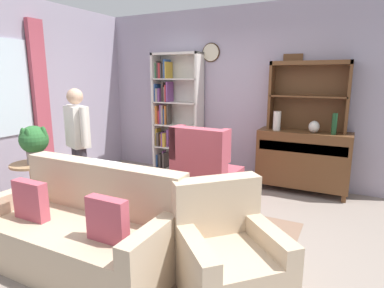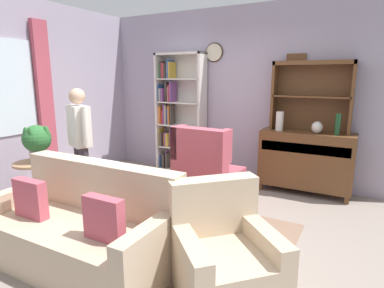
# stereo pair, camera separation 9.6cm
# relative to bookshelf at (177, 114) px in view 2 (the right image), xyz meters

# --- Properties ---
(ground_plane) EXTENTS (5.40, 4.60, 0.02)m
(ground_plane) POSITION_rel_bookshelf_xyz_m (1.15, -1.94, -1.06)
(ground_plane) COLOR gray
(wall_back) EXTENTS (5.00, 0.09, 2.80)m
(wall_back) POSITION_rel_bookshelf_xyz_m (1.15, 0.19, 0.36)
(wall_back) COLOR #A399AD
(wall_back) RESTS_ON ground_plane
(wall_left) EXTENTS (0.16, 4.20, 2.80)m
(wall_left) POSITION_rel_bookshelf_xyz_m (-1.37, -1.99, 0.35)
(wall_left) COLOR #A399AD
(wall_left) RESTS_ON ground_plane
(area_rug) EXTENTS (2.21, 2.07, 0.01)m
(area_rug) POSITION_rel_bookshelf_xyz_m (1.35, -2.24, -1.04)
(area_rug) COLOR #846651
(area_rug) RESTS_ON ground_plane
(bookshelf) EXTENTS (0.90, 0.30, 2.10)m
(bookshelf) POSITION_rel_bookshelf_xyz_m (0.00, 0.00, 0.00)
(bookshelf) COLOR silver
(bookshelf) RESTS_ON ground_plane
(sideboard) EXTENTS (1.30, 0.45, 0.92)m
(sideboard) POSITION_rel_bookshelf_xyz_m (2.25, -0.08, -0.54)
(sideboard) COLOR brown
(sideboard) RESTS_ON ground_plane
(sideboard_hutch) EXTENTS (1.10, 0.26, 1.00)m
(sideboard_hutch) POSITION_rel_bookshelf_xyz_m (2.25, 0.02, 0.51)
(sideboard_hutch) COLOR brown
(sideboard_hutch) RESTS_ON sideboard
(vase_tall) EXTENTS (0.11, 0.11, 0.28)m
(vase_tall) POSITION_rel_bookshelf_xyz_m (1.86, -0.17, 0.01)
(vase_tall) COLOR beige
(vase_tall) RESTS_ON sideboard
(vase_round) EXTENTS (0.15, 0.15, 0.17)m
(vase_round) POSITION_rel_bookshelf_xyz_m (2.38, -0.15, -0.04)
(vase_round) COLOR beige
(vase_round) RESTS_ON sideboard
(bottle_wine) EXTENTS (0.07, 0.07, 0.30)m
(bottle_wine) POSITION_rel_bookshelf_xyz_m (2.64, -0.17, 0.02)
(bottle_wine) COLOR #194223
(bottle_wine) RESTS_ON sideboard
(couch_floral) EXTENTS (1.80, 0.86, 0.90)m
(couch_floral) POSITION_rel_bookshelf_xyz_m (0.76, -2.96, -0.74)
(couch_floral) COLOR #C6AD8E
(couch_floral) RESTS_ON ground_plane
(armchair_floral) EXTENTS (1.08, 1.08, 0.88)m
(armchair_floral) POSITION_rel_bookshelf_xyz_m (2.08, -2.74, -0.76)
(armchair_floral) COLOR #C6AD8E
(armchair_floral) RESTS_ON ground_plane
(wingback_chair) EXTENTS (0.82, 0.84, 1.05)m
(wingback_chair) POSITION_rel_bookshelf_xyz_m (1.10, -1.05, -0.66)
(wingback_chair) COLOR #B74C5B
(wingback_chair) RESTS_ON ground_plane
(plant_stand) EXTENTS (0.52, 0.52, 0.63)m
(plant_stand) POSITION_rel_bookshelf_xyz_m (-0.71, -2.36, -0.66)
(plant_stand) COLOR #A87F56
(plant_stand) RESTS_ON ground_plane
(potted_plant_large) EXTENTS (0.35, 0.35, 0.48)m
(potted_plant_large) POSITION_rel_bookshelf_xyz_m (-0.65, -2.34, -0.14)
(potted_plant_large) COLOR gray
(potted_plant_large) RESTS_ON plant_stand
(person_reading) EXTENTS (0.51, 0.32, 1.56)m
(person_reading) POSITION_rel_bookshelf_xyz_m (-0.25, -2.01, -0.14)
(person_reading) COLOR #38333D
(person_reading) RESTS_ON ground_plane
(coffee_table) EXTENTS (0.80, 0.50, 0.42)m
(coffee_table) POSITION_rel_bookshelf_xyz_m (0.83, -2.13, -0.69)
(coffee_table) COLOR brown
(coffee_table) RESTS_ON ground_plane
(book_stack) EXTENTS (0.22, 0.15, 0.10)m
(book_stack) POSITION_rel_bookshelf_xyz_m (0.94, -2.10, -0.58)
(book_stack) COLOR #B22D33
(book_stack) RESTS_ON coffee_table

